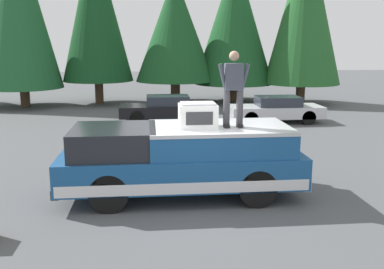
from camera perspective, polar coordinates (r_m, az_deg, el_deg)
ground_plane at (r=9.98m, az=0.08°, el=-8.77°), size 90.00×90.00×0.00m
pickup_truck at (r=10.13m, az=-1.37°, el=-3.26°), size 2.01×5.54×1.65m
compressor_unit at (r=9.79m, az=0.76°, el=2.52°), size 0.65×0.84×0.56m
person_on_truck_bed at (r=9.80m, az=5.42°, el=6.16°), size 0.29×0.72×1.69m
parked_car_silver at (r=19.94m, az=10.85°, el=3.22°), size 1.64×4.10×1.16m
parked_car_black at (r=19.90m, az=-3.39°, el=3.40°), size 1.64×4.10×1.16m
conifer_far_left at (r=26.35m, az=14.44°, el=15.80°), size 4.33×4.33×9.80m
conifer_left at (r=26.59m, az=5.55°, el=14.51°), size 4.69×4.69×8.44m
conifer_center_left at (r=25.85m, az=-2.24°, el=13.61°), size 4.58×4.58×7.30m
conifer_center_right at (r=26.14m, az=-12.43°, el=15.81°), size 3.99×3.99×9.53m
conifer_right at (r=25.98m, az=-21.72°, el=15.67°), size 4.25×4.25×10.14m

